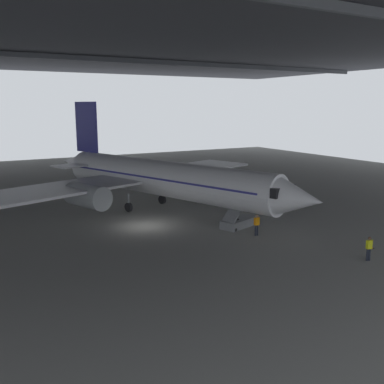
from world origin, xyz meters
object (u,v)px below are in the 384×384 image
airplane_main (159,178)px  boarding_stairs (240,218)px  traffic_cone_orange (371,245)px  crew_worker_by_stairs (257,224)px  crew_worker_near_nose (369,247)px

airplane_main → boarding_stairs: size_ratio=7.31×
boarding_stairs → traffic_cone_orange: (4.87, -9.64, -0.43)m
boarding_stairs → traffic_cone_orange: size_ratio=7.51×
airplane_main → boarding_stairs: bearing=-67.6°
crew_worker_by_stairs → traffic_cone_orange: bearing=-51.7°
airplane_main → boarding_stairs: 9.80m
boarding_stairs → crew_worker_near_nose: size_ratio=2.70×
crew_worker_by_stairs → traffic_cone_orange: size_ratio=2.89×
crew_worker_near_nose → traffic_cone_orange: bearing=35.0°
airplane_main → crew_worker_near_nose: airplane_main is taller
crew_worker_by_stairs → crew_worker_near_nose: bearing=-70.2°
boarding_stairs → traffic_cone_orange: boarding_stairs is taller
crew_worker_near_nose → airplane_main: bearing=107.1°
crew_worker_near_nose → crew_worker_by_stairs: crew_worker_by_stairs is taller
crew_worker_near_nose → crew_worker_by_stairs: 8.86m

